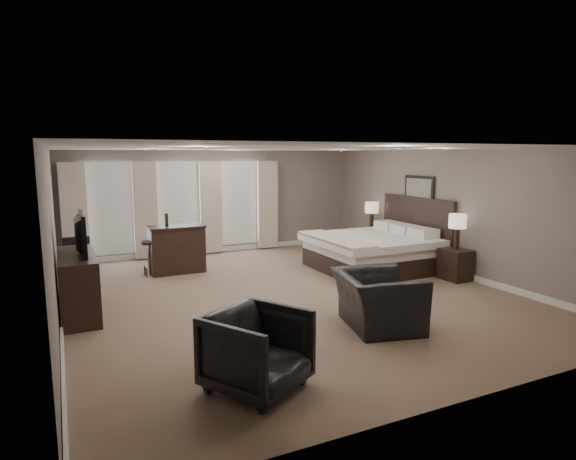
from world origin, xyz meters
name	(u,v)px	position (x,y,z in m)	size (l,w,h in m)	color
room	(288,223)	(0.00, 0.00, 1.30)	(7.60, 8.60, 2.64)	#755D4A
window_bay	(179,208)	(-1.00, 4.11, 1.20)	(5.25, 0.20, 2.30)	silver
bed	(377,234)	(2.58, 0.89, 0.77)	(2.43, 2.32, 1.55)	silver
nightstand_near	(455,265)	(3.47, -0.56, 0.31)	(0.47, 0.57, 0.62)	black
nightstand_far	(371,241)	(3.47, 2.34, 0.30)	(0.46, 0.56, 0.61)	black
lamp_near	(457,232)	(3.47, -0.56, 0.98)	(0.34, 0.34, 0.71)	beige
lamp_far	(372,216)	(3.47, 2.34, 0.96)	(0.34, 0.34, 0.70)	beige
wall_art	(419,188)	(3.70, 0.89, 1.75)	(0.04, 0.96, 0.56)	slate
dresser	(78,285)	(-3.45, 0.36, 0.49)	(0.54, 1.68, 0.98)	black
tv	(76,250)	(-3.45, 0.36, 1.05)	(1.11, 0.64, 0.15)	black
armchair_near	(378,291)	(0.45, -2.09, 0.54)	(1.24, 0.80, 1.08)	black
armchair_far	(257,347)	(-1.83, -3.09, 0.48)	(0.93, 0.87, 0.95)	black
bar_counter	(177,249)	(-1.44, 2.47, 0.51)	(1.17, 0.61, 1.02)	black
bar_stool_left	(150,258)	(-2.00, 2.44, 0.36)	(0.34, 0.34, 0.72)	black
bar_stool_right	(182,254)	(-1.33, 2.51, 0.37)	(0.35, 0.35, 0.75)	black
desk_chair	(76,263)	(-3.42, 1.89, 0.52)	(0.53, 0.53, 1.05)	black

